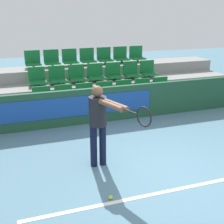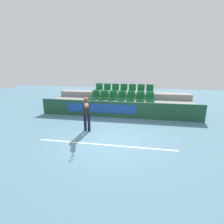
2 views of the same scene
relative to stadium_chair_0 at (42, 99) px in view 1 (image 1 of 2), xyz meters
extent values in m
plane|color=slate|center=(1.76, -3.73, -0.57)|extent=(30.00, 30.00, 0.00)
cube|color=white|center=(1.76, -4.19, -0.56)|extent=(5.36, 0.08, 0.01)
cube|color=#1E4C33|center=(1.76, -0.67, -0.11)|extent=(9.17, 0.12, 0.93)
cube|color=#19479E|center=(0.77, -0.74, -0.06)|extent=(3.99, 0.02, 0.51)
cube|color=gray|center=(1.76, -0.12, -0.39)|extent=(8.77, 0.94, 0.35)
cube|color=gray|center=(1.76, 0.82, -0.21)|extent=(8.77, 0.94, 0.71)
cube|color=gray|center=(1.76, 1.76, -0.04)|extent=(8.77, 0.94, 1.06)
cylinder|color=#333333|center=(0.00, -0.08, -0.16)|extent=(0.07, 0.07, 0.10)
cube|color=#146B33|center=(0.00, -0.08, -0.09)|extent=(0.48, 0.40, 0.05)
cube|color=#146B33|center=(0.00, 0.11, 0.13)|extent=(0.48, 0.04, 0.38)
cylinder|color=#333333|center=(0.59, -0.08, -0.16)|extent=(0.07, 0.07, 0.10)
cube|color=#146B33|center=(0.59, -0.08, -0.09)|extent=(0.48, 0.40, 0.05)
cube|color=#146B33|center=(0.59, 0.11, 0.13)|extent=(0.48, 0.04, 0.38)
cylinder|color=#333333|center=(1.17, -0.08, -0.16)|extent=(0.07, 0.07, 0.10)
cube|color=#146B33|center=(1.17, -0.08, -0.09)|extent=(0.48, 0.40, 0.05)
cube|color=#146B33|center=(1.17, 0.11, 0.13)|extent=(0.48, 0.04, 0.38)
cylinder|color=#333333|center=(1.76, -0.08, -0.16)|extent=(0.07, 0.07, 0.10)
cube|color=#146B33|center=(1.76, -0.08, -0.09)|extent=(0.48, 0.40, 0.05)
cube|color=#146B33|center=(1.76, 0.11, 0.13)|extent=(0.48, 0.04, 0.38)
cylinder|color=#333333|center=(2.35, -0.08, -0.16)|extent=(0.07, 0.07, 0.10)
cube|color=#146B33|center=(2.35, -0.08, -0.09)|extent=(0.48, 0.40, 0.05)
cube|color=#146B33|center=(2.35, 0.11, 0.13)|extent=(0.48, 0.04, 0.38)
cylinder|color=#333333|center=(2.94, -0.08, -0.16)|extent=(0.07, 0.07, 0.10)
cube|color=#146B33|center=(2.94, -0.08, -0.09)|extent=(0.48, 0.40, 0.05)
cube|color=#146B33|center=(2.94, 0.11, 0.13)|extent=(0.48, 0.04, 0.38)
cylinder|color=#333333|center=(3.52, -0.08, -0.16)|extent=(0.07, 0.07, 0.10)
cube|color=#146B33|center=(3.52, -0.08, -0.09)|extent=(0.48, 0.40, 0.05)
cube|color=#146B33|center=(3.52, 0.11, 0.13)|extent=(0.48, 0.04, 0.38)
cylinder|color=#333333|center=(0.00, 0.87, 0.19)|extent=(0.07, 0.07, 0.10)
cube|color=#146B33|center=(0.00, 0.87, 0.27)|extent=(0.48, 0.40, 0.05)
cube|color=#146B33|center=(0.00, 1.05, 0.48)|extent=(0.48, 0.04, 0.38)
cylinder|color=#333333|center=(0.59, 0.87, 0.19)|extent=(0.07, 0.07, 0.10)
cube|color=#146B33|center=(0.59, 0.87, 0.27)|extent=(0.48, 0.40, 0.05)
cube|color=#146B33|center=(0.59, 1.05, 0.48)|extent=(0.48, 0.04, 0.38)
cylinder|color=#333333|center=(1.17, 0.87, 0.19)|extent=(0.07, 0.07, 0.10)
cube|color=#146B33|center=(1.17, 0.87, 0.27)|extent=(0.48, 0.40, 0.05)
cube|color=#146B33|center=(1.17, 1.05, 0.48)|extent=(0.48, 0.04, 0.38)
cylinder|color=#333333|center=(1.76, 0.87, 0.19)|extent=(0.07, 0.07, 0.10)
cube|color=#146B33|center=(1.76, 0.87, 0.27)|extent=(0.48, 0.40, 0.05)
cube|color=#146B33|center=(1.76, 1.05, 0.48)|extent=(0.48, 0.04, 0.38)
cylinder|color=#333333|center=(2.35, 0.87, 0.19)|extent=(0.07, 0.07, 0.10)
cube|color=#146B33|center=(2.35, 0.87, 0.27)|extent=(0.48, 0.40, 0.05)
cube|color=#146B33|center=(2.35, 1.05, 0.48)|extent=(0.48, 0.04, 0.38)
cylinder|color=#333333|center=(2.94, 0.87, 0.19)|extent=(0.07, 0.07, 0.10)
cube|color=#146B33|center=(2.94, 0.87, 0.27)|extent=(0.48, 0.40, 0.05)
cube|color=#146B33|center=(2.94, 1.05, 0.48)|extent=(0.48, 0.04, 0.38)
cylinder|color=#333333|center=(3.52, 0.87, 0.19)|extent=(0.07, 0.07, 0.10)
cube|color=#146B33|center=(3.52, 0.87, 0.27)|extent=(0.48, 0.40, 0.05)
cube|color=#146B33|center=(3.52, 1.05, 0.48)|extent=(0.48, 0.04, 0.38)
cylinder|color=#333333|center=(0.00, 1.81, 0.55)|extent=(0.07, 0.07, 0.10)
cube|color=#146B33|center=(0.00, 1.81, 0.62)|extent=(0.48, 0.40, 0.05)
cube|color=#146B33|center=(0.00, 1.99, 0.84)|extent=(0.48, 0.04, 0.38)
cylinder|color=#333333|center=(0.59, 1.81, 0.55)|extent=(0.07, 0.07, 0.10)
cube|color=#146B33|center=(0.59, 1.81, 0.62)|extent=(0.48, 0.40, 0.05)
cube|color=#146B33|center=(0.59, 1.99, 0.84)|extent=(0.48, 0.04, 0.38)
cylinder|color=#333333|center=(1.17, 1.81, 0.55)|extent=(0.07, 0.07, 0.10)
cube|color=#146B33|center=(1.17, 1.81, 0.62)|extent=(0.48, 0.40, 0.05)
cube|color=#146B33|center=(1.17, 1.99, 0.84)|extent=(0.48, 0.04, 0.38)
cylinder|color=#333333|center=(1.76, 1.81, 0.55)|extent=(0.07, 0.07, 0.10)
cube|color=#146B33|center=(1.76, 1.81, 0.62)|extent=(0.48, 0.40, 0.05)
cube|color=#146B33|center=(1.76, 1.99, 0.84)|extent=(0.48, 0.04, 0.38)
cylinder|color=#333333|center=(2.35, 1.81, 0.55)|extent=(0.07, 0.07, 0.10)
cube|color=#146B33|center=(2.35, 1.81, 0.62)|extent=(0.48, 0.40, 0.05)
cube|color=#146B33|center=(2.35, 1.99, 0.84)|extent=(0.48, 0.04, 0.38)
cylinder|color=#333333|center=(2.94, 1.81, 0.55)|extent=(0.07, 0.07, 0.10)
cube|color=#146B33|center=(2.94, 1.81, 0.62)|extent=(0.48, 0.40, 0.05)
cube|color=#146B33|center=(2.94, 1.99, 0.84)|extent=(0.48, 0.04, 0.38)
cylinder|color=#333333|center=(3.52, 1.81, 0.55)|extent=(0.07, 0.07, 0.10)
cube|color=#146B33|center=(3.52, 1.81, 0.62)|extent=(0.48, 0.40, 0.05)
cube|color=#146B33|center=(3.52, 1.99, 0.84)|extent=(0.48, 0.04, 0.38)
cylinder|color=black|center=(0.57, -2.94, -0.16)|extent=(0.13, 0.13, 0.82)
cylinder|color=black|center=(0.75, -2.94, -0.16)|extent=(0.13, 0.13, 0.82)
cylinder|color=black|center=(0.66, -2.94, 0.52)|extent=(0.32, 0.32, 0.54)
sphere|color=brown|center=(0.66, -2.94, 0.89)|extent=(0.21, 0.21, 0.21)
cylinder|color=brown|center=(0.76, -3.37, 0.75)|extent=(0.28, 0.59, 0.09)
cylinder|color=brown|center=(0.85, -3.37, 0.75)|extent=(0.28, 0.59, 0.09)
cylinder|color=black|center=(0.95, -3.79, 0.75)|extent=(0.12, 0.29, 0.03)
torus|color=black|center=(1.05, -4.07, 0.75)|extent=(0.13, 0.31, 0.32)
sphere|color=#CCDB33|center=(0.51, -4.08, -0.54)|extent=(0.07, 0.07, 0.07)
camera|label=1|loc=(-0.85, -8.08, 2.33)|focal=50.00mm
camera|label=2|loc=(3.10, -10.08, 2.45)|focal=28.00mm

